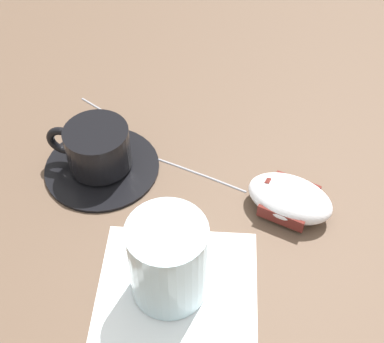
% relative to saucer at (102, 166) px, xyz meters
% --- Properties ---
extents(ground_plane, '(3.00, 3.00, 0.00)m').
position_rel_saucer_xyz_m(ground_plane, '(0.13, 0.08, -0.00)').
color(ground_plane, brown).
extents(saucer, '(0.15, 0.15, 0.01)m').
position_rel_saucer_xyz_m(saucer, '(0.00, 0.00, 0.00)').
color(saucer, black).
rests_on(saucer, ground).
extents(coffee_cup, '(0.08, 0.11, 0.06)m').
position_rel_saucer_xyz_m(coffee_cup, '(-0.00, -0.00, 0.03)').
color(coffee_cup, black).
rests_on(coffee_cup, saucer).
extents(computer_mouse, '(0.11, 0.12, 0.04)m').
position_rel_saucer_xyz_m(computer_mouse, '(0.08, 0.23, 0.01)').
color(computer_mouse, silver).
rests_on(computer_mouse, ground).
extents(mouse_cable, '(0.19, 0.22, 0.00)m').
position_rel_saucer_xyz_m(mouse_cable, '(-0.04, 0.06, -0.00)').
color(mouse_cable, gray).
rests_on(mouse_cable, ground).
extents(napkin_under_glass, '(0.19, 0.19, 0.00)m').
position_rel_saucer_xyz_m(napkin_under_glass, '(0.19, 0.09, -0.00)').
color(napkin_under_glass, white).
rests_on(napkin_under_glass, ground).
extents(drinking_glass, '(0.08, 0.08, 0.10)m').
position_rel_saucer_xyz_m(drinking_glass, '(0.18, 0.08, 0.05)').
color(drinking_glass, silver).
rests_on(drinking_glass, napkin_under_glass).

